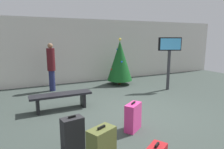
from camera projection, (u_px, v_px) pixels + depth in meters
The scene contains 9 objects.
ground_plane at pixel (133, 113), 5.49m from camera, with size 16.00×16.00×0.00m, color #38423D.
back_wall at pixel (83, 51), 9.20m from camera, with size 16.00×0.20×2.88m, color beige.
holiday_tree at pixel (120, 61), 8.69m from camera, with size 1.10×1.10×2.04m.
flight_info_kiosk at pixel (169, 54), 7.74m from camera, with size 0.86×0.41×2.07m.
waiting_bench at pixel (61, 97), 5.72m from camera, with size 1.73×0.44×0.48m.
traveller_0 at pixel (51, 66), 7.64m from camera, with size 0.38×0.38×1.85m.
suitcase_1 at pixel (102, 148), 3.19m from camera, with size 0.51×0.42×0.70m.
suitcase_2 at pixel (73, 134), 3.68m from camera, with size 0.43×0.29×0.67m.
suitcase_3 at pixel (133, 117), 4.46m from camera, with size 0.50×0.44×0.66m.
Camera 1 is at (-2.75, -4.45, 2.08)m, focal length 31.89 mm.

